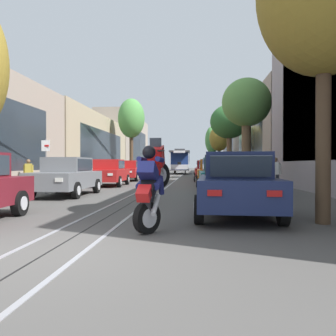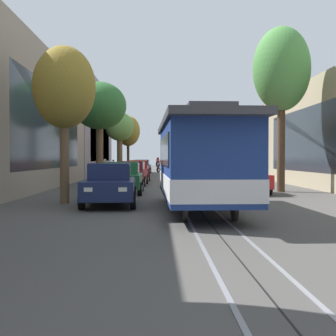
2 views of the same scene
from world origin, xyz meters
name	(u,v)px [view 1 (image 1 of 2)]	position (x,y,z in m)	size (l,w,h in m)	color
ground_plane	(172,178)	(0.00, 26.37, 0.00)	(164.83, 164.83, 0.00)	#4C4947
trolley_track_rails	(175,177)	(0.00, 30.97, 0.00)	(1.14, 73.93, 0.01)	gray
building_facade_left	(95,143)	(-9.64, 35.01, 3.81)	(4.75, 65.63, 9.19)	gray
building_facade_right	(281,132)	(9.89, 27.38, 4.25)	(5.19, 65.63, 9.75)	gray
parked_car_grey_second_left	(67,176)	(-3.17, 9.02, 0.80)	(2.01, 4.36, 1.58)	slate
parked_car_red_mid_left	(109,172)	(-3.04, 15.49, 0.80)	(2.08, 4.40, 1.58)	red
parked_car_red_fourth_left	(129,170)	(-3.12, 22.00, 0.80)	(2.02, 4.37, 1.58)	red
parked_car_yellow_fifth_left	(141,169)	(-3.08, 27.94, 0.80)	(2.09, 4.40, 1.58)	gold
parked_car_red_sixth_left	(151,168)	(-2.97, 34.59, 0.80)	(2.14, 4.42, 1.58)	red
parked_car_navy_near_right	(236,184)	(3.18, 3.81, 0.80)	(2.12, 4.41, 1.58)	#19234C
parked_car_teal_second_right	(221,176)	(3.24, 9.97, 0.80)	(2.04, 4.38, 1.58)	#196B70
parked_car_orange_mid_right	(213,173)	(3.15, 15.76, 0.80)	(2.02, 4.37, 1.58)	orange
parked_car_red_fourth_right	(207,171)	(2.99, 21.72, 0.80)	(2.06, 4.39, 1.58)	red
parked_car_maroon_fifth_right	(206,169)	(3.07, 28.12, 0.80)	(2.12, 4.41, 1.58)	maroon
parked_car_green_sixth_right	(205,169)	(3.13, 34.64, 0.80)	(2.00, 4.36, 1.58)	#1E6038
parked_car_navy_far_right	(204,168)	(3.20, 40.22, 0.80)	(2.11, 4.41, 1.58)	#19234C
street_tree_kerb_left_second	(131,119)	(-5.10, 33.68, 6.37)	(2.99, 2.97, 8.66)	#4C3826
street_tree_kerb_right_second	(246,105)	(4.98, 14.73, 4.61)	(2.73, 2.72, 6.10)	brown
street_tree_kerb_right_mid	(229,122)	(5.23, 27.49, 5.16)	(3.54, 3.85, 6.79)	brown
street_tree_kerb_right_fourth	(219,139)	(5.06, 39.42, 4.48)	(2.44, 2.40, 6.16)	brown
street_tree_kerb_right_far	(212,141)	(4.70, 50.94, 5.06)	(2.21, 2.40, 7.31)	brown
cable_car_trolley	(180,161)	(0.00, 42.35, 1.66)	(2.78, 9.17, 3.28)	navy
motorcycle_with_rider	(152,181)	(1.30, 1.82, 0.97)	(0.57, 1.83, 1.85)	black
pedestrian_on_left_pavement	(28,172)	(-6.80, 12.99, 0.88)	(0.55, 0.35, 1.57)	black
pedestrian_on_right_pavement	(239,169)	(5.49, 22.37, 0.96)	(0.55, 0.41, 1.69)	black
pedestrian_crossing_far	(275,172)	(5.88, 11.65, 0.91)	(0.55, 0.35, 1.62)	#282D38
street_sign_post	(46,159)	(-4.44, 9.88, 1.51)	(0.36, 0.09, 2.41)	slate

